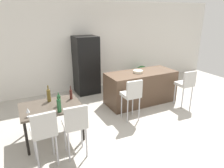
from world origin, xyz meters
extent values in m
plane|color=#ADA89E|center=(0.00, 0.00, 0.00)|extent=(10.00, 10.00, 0.00)
cube|color=silver|center=(0.00, 2.63, 1.45)|extent=(10.00, 0.12, 2.90)
cube|color=#4C3828|center=(0.61, 0.72, 0.46)|extent=(2.03, 0.85, 0.92)
cube|color=beige|center=(-0.19, -0.02, 0.65)|extent=(0.42, 0.42, 0.08)
cube|color=beige|center=(-0.20, -0.19, 0.87)|extent=(0.40, 0.08, 0.36)
cylinder|color=#B2B2B7|center=(-0.35, 0.14, 0.30)|extent=(0.03, 0.03, 0.61)
cylinder|color=#B2B2B7|center=(-0.03, 0.13, 0.30)|extent=(0.03, 0.03, 0.61)
cylinder|color=#B2B2B7|center=(-0.36, -0.18, 0.30)|extent=(0.03, 0.03, 0.61)
cylinder|color=#B2B2B7|center=(-0.04, -0.19, 0.30)|extent=(0.03, 0.03, 0.61)
cube|color=beige|center=(1.55, -0.02, 0.65)|extent=(0.42, 0.42, 0.08)
cube|color=beige|center=(1.54, -0.19, 0.87)|extent=(0.40, 0.08, 0.36)
cylinder|color=#B2B2B7|center=(1.40, 0.14, 0.30)|extent=(0.03, 0.03, 0.61)
cylinder|color=#B2B2B7|center=(1.72, 0.13, 0.30)|extent=(0.03, 0.03, 0.61)
cylinder|color=#B2B2B7|center=(1.38, -0.18, 0.30)|extent=(0.03, 0.03, 0.61)
cylinder|color=#B2B2B7|center=(1.70, -0.19, 0.30)|extent=(0.03, 0.03, 0.61)
cube|color=#4C4238|center=(-2.08, 0.00, 0.72)|extent=(1.20, 0.87, 0.04)
cylinder|color=black|center=(-2.62, 0.38, 0.35)|extent=(0.05, 0.05, 0.70)
cylinder|color=black|center=(-1.54, 0.38, 0.35)|extent=(0.05, 0.05, 0.70)
cylinder|color=black|center=(-2.62, -0.37, 0.35)|extent=(0.05, 0.05, 0.70)
cylinder|color=black|center=(-1.54, -0.37, 0.35)|extent=(0.05, 0.05, 0.70)
cube|color=beige|center=(-2.35, -0.73, 0.65)|extent=(0.41, 0.41, 0.08)
cube|color=beige|center=(-2.34, -0.90, 0.87)|extent=(0.40, 0.07, 0.36)
cylinder|color=#B2B2B7|center=(-2.51, -0.58, 0.30)|extent=(0.03, 0.03, 0.61)
cylinder|color=#B2B2B7|center=(-2.19, -0.57, 0.30)|extent=(0.03, 0.03, 0.61)
cylinder|color=#B2B2B7|center=(-2.50, -0.90, 0.30)|extent=(0.03, 0.03, 0.61)
cylinder|color=#B2B2B7|center=(-2.18, -0.89, 0.30)|extent=(0.03, 0.03, 0.61)
cube|color=beige|center=(-1.81, -0.73, 0.65)|extent=(0.42, 0.42, 0.08)
cube|color=beige|center=(-1.82, -0.90, 0.87)|extent=(0.40, 0.08, 0.36)
cylinder|color=#B2B2B7|center=(-1.96, -0.57, 0.30)|extent=(0.03, 0.03, 0.61)
cylinder|color=#B2B2B7|center=(-1.64, -0.58, 0.30)|extent=(0.03, 0.03, 0.61)
cylinder|color=#B2B2B7|center=(-1.98, -0.89, 0.30)|extent=(0.03, 0.03, 0.61)
cylinder|color=#B2B2B7|center=(-1.66, -0.90, 0.30)|extent=(0.03, 0.03, 0.61)
cylinder|color=brown|center=(-2.06, 0.24, 0.87)|extent=(0.08, 0.08, 0.26)
cylinder|color=brown|center=(-2.06, 0.24, 1.05)|extent=(0.03, 0.03, 0.10)
cylinder|color=#194723|center=(-1.97, -0.34, 0.87)|extent=(0.08, 0.08, 0.25)
cylinder|color=#194723|center=(-1.97, -0.34, 1.04)|extent=(0.03, 0.03, 0.09)
cylinder|color=#471E19|center=(-1.61, 0.16, 0.84)|extent=(0.06, 0.06, 0.20)
cylinder|color=#471E19|center=(-1.61, 0.16, 0.99)|extent=(0.02, 0.02, 0.10)
cylinder|color=#194723|center=(-1.91, -0.05, 0.85)|extent=(0.07, 0.07, 0.21)
cylinder|color=#194723|center=(-1.91, -0.05, 0.98)|extent=(0.03, 0.03, 0.06)
cylinder|color=silver|center=(-2.52, -0.29, 0.74)|extent=(0.06, 0.06, 0.00)
cylinder|color=silver|center=(-2.52, -0.29, 0.78)|extent=(0.01, 0.01, 0.08)
cone|color=silver|center=(-2.52, -0.29, 0.87)|extent=(0.07, 0.07, 0.09)
cube|color=black|center=(-0.52, 2.19, 0.92)|extent=(0.72, 0.68, 1.84)
cylinder|color=beige|center=(0.49, 0.71, 0.96)|extent=(0.27, 0.27, 0.07)
cylinder|color=#38383D|center=(1.66, 2.18, 0.11)|extent=(0.24, 0.24, 0.22)
sphere|color=#2D6B33|center=(1.66, 2.18, 0.42)|extent=(0.45, 0.45, 0.45)
camera|label=1|loc=(-2.65, -3.93, 2.53)|focal=32.87mm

